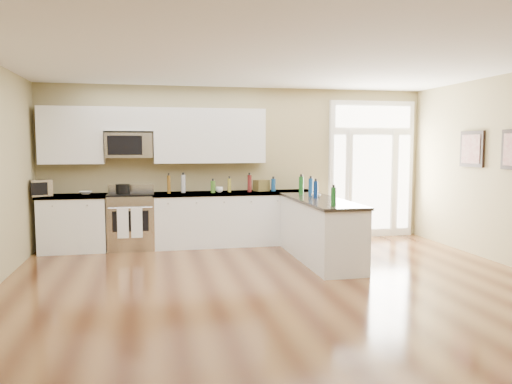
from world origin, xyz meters
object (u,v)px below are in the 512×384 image
Objects in this scene: kitchen_range at (131,221)px; stockpot at (123,189)px; toaster_oven at (41,188)px; peninsula_cabinet at (320,232)px.

kitchen_range is 0.58m from stockpot.
peninsula_cabinet is at bearing -36.81° from toaster_oven.
kitchen_range is at bearing 153.16° from peninsula_cabinet.
stockpot is at bearing -151.48° from kitchen_range.
toaster_oven is at bearing -177.45° from stockpot.
kitchen_range is 4.64× the size of stockpot.
kitchen_range reaches higher than peninsula_cabinet.
peninsula_cabinet is 4.50m from toaster_oven.
toaster_oven reaches higher than stockpot.
kitchen_range is at bearing -14.41° from toaster_oven.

